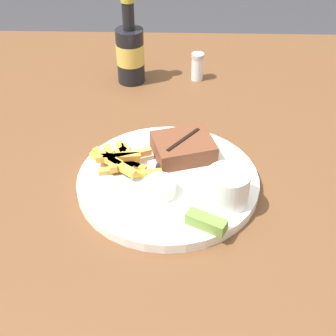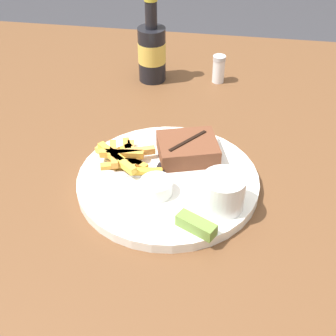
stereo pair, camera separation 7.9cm
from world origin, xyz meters
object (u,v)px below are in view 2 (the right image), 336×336
(dinner_plate, at_px, (168,181))
(knife_utensil, at_px, (165,161))
(steak_portion, at_px, (188,149))
(dipping_sauce_cup, at_px, (156,186))
(fork_utensil, at_px, (120,174))
(beer_bottle, at_px, (152,51))
(salt_shaker, at_px, (219,69))
(pickle_spear, at_px, (196,225))
(coleslaw_cup, at_px, (223,191))

(dinner_plate, xyz_separation_m, knife_utensil, (-0.01, 0.04, 0.01))
(steak_portion, distance_m, dipping_sauce_cup, 0.11)
(dinner_plate, relative_size, fork_utensil, 2.32)
(knife_utensil, xyz_separation_m, beer_bottle, (-0.09, 0.34, 0.05))
(steak_portion, bearing_deg, salt_shaker, 84.38)
(pickle_spear, relative_size, beer_bottle, 0.32)
(pickle_spear, bearing_deg, fork_utensil, 142.50)
(knife_utensil, bearing_deg, salt_shaker, -3.92)
(salt_shaker, bearing_deg, pickle_spear, -89.61)
(steak_portion, xyz_separation_m, coleslaw_cup, (0.07, -0.12, 0.02))
(fork_utensil, distance_m, knife_utensil, 0.09)
(coleslaw_cup, bearing_deg, salt_shaker, 94.92)
(coleslaw_cup, xyz_separation_m, pickle_spear, (-0.04, -0.06, -0.02))
(salt_shaker, bearing_deg, coleslaw_cup, -85.08)
(coleslaw_cup, height_order, beer_bottle, beer_bottle)
(steak_portion, distance_m, pickle_spear, 0.18)
(fork_utensil, bearing_deg, dipping_sauce_cup, -31.93)
(beer_bottle, bearing_deg, salt_shaker, 4.49)
(knife_utensil, relative_size, salt_shaker, 2.55)
(coleslaw_cup, relative_size, beer_bottle, 0.34)
(steak_portion, xyz_separation_m, pickle_spear, (0.04, -0.18, -0.01))
(steak_portion, bearing_deg, fork_utensil, -147.08)
(steak_portion, relative_size, pickle_spear, 1.89)
(pickle_spear, xyz_separation_m, salt_shaker, (-0.00, 0.51, 0.00))
(steak_portion, height_order, dipping_sauce_cup, steak_portion)
(dipping_sauce_cup, relative_size, salt_shaker, 0.82)
(coleslaw_cup, height_order, salt_shaker, coleslaw_cup)
(coleslaw_cup, bearing_deg, fork_utensil, 163.99)
(steak_portion, bearing_deg, pickle_spear, -78.84)
(beer_bottle, bearing_deg, knife_utensil, -75.75)
(steak_portion, xyz_separation_m, knife_utensil, (-0.04, -0.02, -0.01))
(knife_utensil, bearing_deg, pickle_spear, -147.81)
(dipping_sauce_cup, height_order, knife_utensil, dipping_sauce_cup)
(steak_portion, distance_m, salt_shaker, 0.33)
(dipping_sauce_cup, distance_m, pickle_spear, 0.10)
(steak_portion, distance_m, fork_utensil, 0.13)
(pickle_spear, height_order, fork_utensil, pickle_spear)
(dinner_plate, relative_size, pickle_spear, 4.75)
(pickle_spear, relative_size, salt_shaker, 1.01)
(pickle_spear, xyz_separation_m, fork_utensil, (-0.14, 0.11, -0.01))
(knife_utensil, distance_m, beer_bottle, 0.35)
(steak_portion, bearing_deg, coleslaw_cup, -59.81)
(dinner_plate, xyz_separation_m, pickle_spear, (0.06, -0.12, 0.02))
(dinner_plate, xyz_separation_m, dipping_sauce_cup, (-0.01, -0.04, 0.02))
(dipping_sauce_cup, xyz_separation_m, beer_bottle, (-0.08, 0.42, 0.04))
(dinner_plate, relative_size, coleslaw_cup, 4.54)
(dinner_plate, relative_size, knife_utensil, 1.88)
(dipping_sauce_cup, relative_size, fork_utensil, 0.40)
(steak_portion, xyz_separation_m, beer_bottle, (-0.12, 0.31, 0.04))
(steak_portion, relative_size, coleslaw_cup, 1.81)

